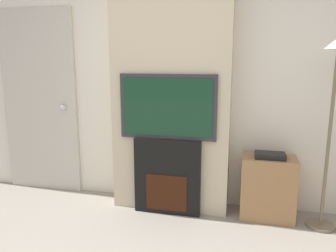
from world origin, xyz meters
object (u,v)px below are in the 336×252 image
(television, at_px, (168,107))
(floor_lamp, at_px, (333,98))
(media_stand, at_px, (268,187))
(fireplace, at_px, (168,176))

(television, distance_m, floor_lamp, 1.45)
(television, xyz_separation_m, media_stand, (0.96, 0.09, -0.76))
(fireplace, distance_m, television, 0.69)
(fireplace, bearing_deg, television, -90.00)
(television, height_order, media_stand, television)
(television, relative_size, floor_lamp, 0.55)
(media_stand, bearing_deg, floor_lamp, -9.49)
(media_stand, bearing_deg, fireplace, -174.51)
(fireplace, height_order, floor_lamp, floor_lamp)
(television, xyz_separation_m, floor_lamp, (1.44, 0.01, 0.12))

